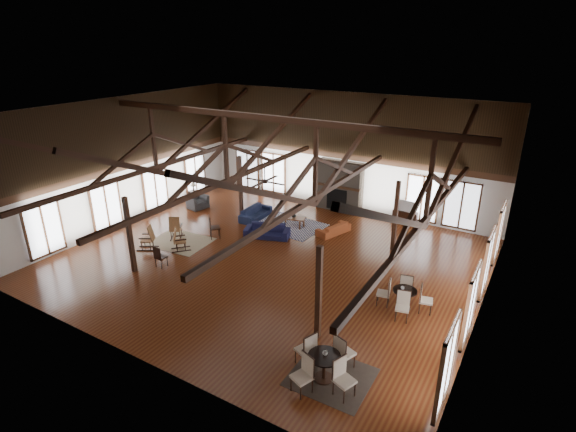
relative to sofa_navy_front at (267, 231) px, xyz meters
The scene contains 31 objects.
floor 2.24m from the sofa_navy_front, 53.91° to the right, with size 16.00×16.00×0.00m, color #572912.
ceiling 6.12m from the sofa_navy_front, 53.91° to the right, with size 16.00×14.00×0.02m, color black.
wall_back 6.01m from the sofa_navy_front, 75.87° to the left, with size 16.00×0.02×6.00m, color silver.
wall_front 9.30m from the sofa_navy_front, 81.53° to the right, with size 16.00×0.02×6.00m, color silver.
wall_left 7.44m from the sofa_navy_front, 164.97° to the right, with size 0.02×14.00×6.00m, color silver.
wall_right 9.86m from the sofa_navy_front, 10.92° to the right, with size 0.02×14.00×6.00m, color silver.
roof_truss 4.34m from the sofa_navy_front, 53.91° to the right, with size 15.60×14.07×3.14m.
post_grid 2.54m from the sofa_navy_front, 53.91° to the right, with size 8.16×7.16×3.05m.
fireplace 5.14m from the sofa_navy_front, 74.96° to the left, with size 2.50×0.69×2.60m.
ceiling_fan 4.79m from the sofa_navy_front, 57.10° to the right, with size 1.60×1.60×0.75m.
sofa_navy_front is the anchor object (origin of this frame).
sofa_navy_left 2.37m from the sofa_navy_front, 137.25° to the left, with size 0.77×1.97×0.58m, color #161D3C.
sofa_orange 3.07m from the sofa_navy_front, 38.51° to the left, with size 0.67×1.72×0.50m, color #923D1C.
coffee_table 1.73m from the sofa_navy_front, 78.47° to the left, with size 1.33×0.91×0.46m.
vase 1.79m from the sofa_navy_front, 76.78° to the left, with size 0.20×0.20×0.21m, color #B2B2B2.
armchair 5.40m from the sofa_navy_front, 166.67° to the left, with size 0.89×1.02×0.66m, color #29292B.
side_table_lamp 6.30m from the sofa_navy_front, 162.82° to the left, with size 0.47×0.47×1.21m.
rocking_chair_a 4.12m from the sofa_navy_front, 147.13° to the right, with size 0.82×0.94×1.08m.
rocking_chair_b 3.96m from the sofa_navy_front, 129.27° to the right, with size 0.85×0.88×1.03m.
rocking_chair_c 5.13m from the sofa_navy_front, 135.38° to the right, with size 0.96×0.82×1.09m.
side_chair_a 2.48m from the sofa_navy_front, 146.65° to the right, with size 0.65×0.65×1.10m.
side_chair_b 5.02m from the sofa_navy_front, 114.10° to the right, with size 0.40×0.40×0.92m.
cafe_table_near 9.29m from the sofa_navy_front, 47.38° to the right, with size 2.05×2.05×1.06m.
cafe_table_far 7.50m from the sofa_navy_front, 19.08° to the right, with size 1.89×1.89×0.96m.
cup_near 9.28m from the sofa_navy_front, 47.22° to the right, with size 0.13×0.13×0.10m, color #B2B2B2.
cup_far 7.42m from the sofa_navy_front, 19.25° to the right, with size 0.12×0.12×0.09m, color #B2B2B2.
tv_console 6.92m from the sofa_navy_front, 45.70° to the left, with size 1.17×0.44×0.59m, color black.
television 6.93m from the sofa_navy_front, 45.81° to the left, with size 0.99×0.13×0.57m, color #B2B2B2.
rug_tan 3.90m from the sofa_navy_front, 141.62° to the right, with size 2.58×2.02×0.01m, color tan.
rug_navy 1.71m from the sofa_navy_front, 84.71° to the left, with size 3.19×2.39×0.01m, color #181843.
rug_dark 9.28m from the sofa_navy_front, 46.03° to the right, with size 2.10×1.90×0.01m, color black.
Camera 1 is at (9.03, -13.68, 8.51)m, focal length 28.00 mm.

